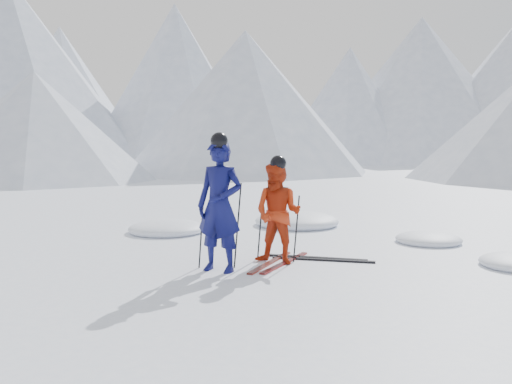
{
  "coord_description": "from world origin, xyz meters",
  "views": [
    {
      "loc": [
        -1.24,
        -8.79,
        1.96
      ],
      "look_at": [
        -1.79,
        0.5,
        1.1
      ],
      "focal_mm": 38.0,
      "sensor_mm": 36.0,
      "label": 1
    }
  ],
  "objects": [
    {
      "name": "skier_red",
      "position": [
        -1.4,
        -0.16,
        0.82
      ],
      "size": [
        0.97,
        0.87,
        1.64
      ],
      "primitive_type": "imported",
      "rotation": [
        0.0,
        0.0,
        -0.38
      ],
      "color": "#BB2E0E",
      "rests_on": "ground"
    },
    {
      "name": "ski_worn_right",
      "position": [
        -1.28,
        -0.16,
        0.01
      ],
      "size": [
        0.76,
        1.59,
        0.03
      ],
      "primitive_type": "cube",
      "rotation": [
        0.0,
        0.0,
        -0.41
      ],
      "color": "black",
      "rests_on": "ground"
    },
    {
      "name": "ski_loose_b",
      "position": [
        -0.65,
        0.09,
        0.01
      ],
      "size": [
        1.69,
        0.38,
        0.03
      ],
      "primitive_type": "cube",
      "rotation": [
        0.0,
        0.0,
        1.4
      ],
      "color": "black",
      "rests_on": "ground"
    },
    {
      "name": "pole_blue_right",
      "position": [
        -2.02,
        -0.48,
        0.67
      ],
      "size": [
        0.13,
        0.08,
        1.33
      ],
      "primitive_type": "cylinder",
      "rotation": [
        -0.04,
        0.08,
        0.0
      ],
      "color": "black",
      "rests_on": "ground"
    },
    {
      "name": "skier_blue",
      "position": [
        -2.27,
        -0.73,
        1.0
      ],
      "size": [
        0.85,
        0.71,
        2.0
      ],
      "primitive_type": "imported",
      "rotation": [
        0.0,
        0.0,
        -0.37
      ],
      "color": "#0B0E47",
      "rests_on": "ground"
    },
    {
      "name": "mountain_range",
      "position": [
        5.71,
        35.31,
        6.72
      ],
      "size": [
        106.15,
        62.94,
        15.53
      ],
      "color": "#B2BCD1",
      "rests_on": "ground"
    },
    {
      "name": "pole_red_left",
      "position": [
        -1.7,
        0.09,
        0.55
      ],
      "size": [
        0.11,
        0.09,
        1.09
      ],
      "primitive_type": "cylinder",
      "rotation": [
        0.06,
        0.08,
        0.0
      ],
      "color": "black",
      "rests_on": "ground"
    },
    {
      "name": "pole_blue_left",
      "position": [
        -2.57,
        -0.58,
        0.67
      ],
      "size": [
        0.13,
        0.09,
        1.33
      ],
      "primitive_type": "cylinder",
      "rotation": [
        0.05,
        0.08,
        0.0
      ],
      "color": "black",
      "rests_on": "ground"
    },
    {
      "name": "ski_worn_left",
      "position": [
        -1.52,
        -0.16,
        0.01
      ],
      "size": [
        0.65,
        1.63,
        0.03
      ],
      "primitive_type": "cube",
      "rotation": [
        0.0,
        0.0,
        -0.34
      ],
      "color": "black",
      "rests_on": "ground"
    },
    {
      "name": "ground",
      "position": [
        0.0,
        0.0,
        0.0
      ],
      "size": [
        160.0,
        160.0,
        0.0
      ],
      "primitive_type": "plane",
      "color": "white",
      "rests_on": "ground"
    },
    {
      "name": "pole_red_right",
      "position": [
        -1.1,
        -0.01,
        0.55
      ],
      "size": [
        0.11,
        0.08,
        1.09
      ],
      "primitive_type": "cylinder",
      "rotation": [
        -0.05,
        0.08,
        0.0
      ],
      "color": "black",
      "rests_on": "ground"
    },
    {
      "name": "snow_lumps",
      "position": [
        -1.13,
        2.84,
        0.0
      ],
      "size": [
        7.75,
        5.66,
        0.43
      ],
      "color": "white",
      "rests_on": "ground"
    },
    {
      "name": "ski_loose_a",
      "position": [
        -0.75,
        0.24,
        0.01
      ],
      "size": [
        1.68,
        0.44,
        0.03
      ],
      "primitive_type": "cube",
      "rotation": [
        0.0,
        0.0,
        1.37
      ],
      "color": "black",
      "rests_on": "ground"
    }
  ]
}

